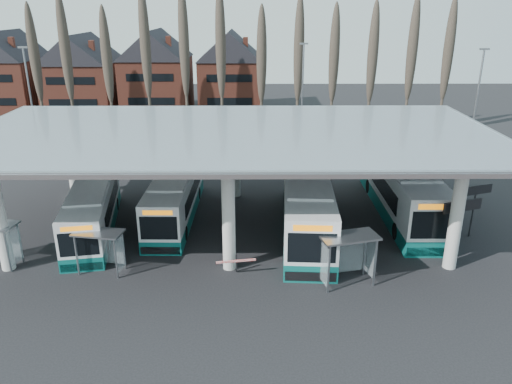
{
  "coord_description": "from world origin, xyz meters",
  "views": [
    {
      "loc": [
        1.27,
        -21.51,
        13.46
      ],
      "look_at": [
        1.47,
        7.0,
        2.72
      ],
      "focal_mm": 35.0,
      "sensor_mm": 36.0,
      "label": 1
    }
  ],
  "objects_px": {
    "shelter_1": "(100,242)",
    "bus_3": "(401,189)",
    "shelter_2": "(347,248)",
    "bus_2": "(306,204)",
    "bus_1": "(175,196)",
    "bus_0": "(93,209)"
  },
  "relations": [
    {
      "from": "shelter_1",
      "to": "bus_3",
      "type": "bearing_deg",
      "value": 33.5
    },
    {
      "from": "bus_3",
      "to": "shelter_2",
      "type": "height_order",
      "value": "bus_3"
    },
    {
      "from": "bus_2",
      "to": "shelter_1",
      "type": "distance_m",
      "value": 12.57
    },
    {
      "from": "bus_1",
      "to": "bus_3",
      "type": "relative_size",
      "value": 0.85
    },
    {
      "from": "bus_2",
      "to": "shelter_1",
      "type": "bearing_deg",
      "value": -151.91
    },
    {
      "from": "bus_0",
      "to": "shelter_1",
      "type": "xyz_separation_m",
      "value": [
        1.99,
        -5.24,
        0.29
      ]
    },
    {
      "from": "bus_3",
      "to": "shelter_1",
      "type": "height_order",
      "value": "bus_3"
    },
    {
      "from": "bus_2",
      "to": "shelter_2",
      "type": "xyz_separation_m",
      "value": [
        1.38,
        -6.5,
        0.25
      ]
    },
    {
      "from": "bus_2",
      "to": "shelter_2",
      "type": "relative_size",
      "value": 4.16
    },
    {
      "from": "shelter_1",
      "to": "shelter_2",
      "type": "distance_m",
      "value": 12.88
    },
    {
      "from": "bus_0",
      "to": "bus_1",
      "type": "relative_size",
      "value": 0.98
    },
    {
      "from": "bus_1",
      "to": "bus_3",
      "type": "bearing_deg",
      "value": 3.38
    },
    {
      "from": "bus_3",
      "to": "shelter_1",
      "type": "xyz_separation_m",
      "value": [
        -18.15,
        -7.97,
        -0.02
      ]
    },
    {
      "from": "shelter_1",
      "to": "bus_0",
      "type": "bearing_deg",
      "value": 120.6
    },
    {
      "from": "bus_2",
      "to": "shelter_1",
      "type": "relative_size",
      "value": 4.88
    },
    {
      "from": "bus_1",
      "to": "bus_3",
      "type": "height_order",
      "value": "bus_3"
    },
    {
      "from": "bus_1",
      "to": "shelter_2",
      "type": "relative_size",
      "value": 3.54
    },
    {
      "from": "bus_2",
      "to": "bus_1",
      "type": "bearing_deg",
      "value": 169.52
    },
    {
      "from": "shelter_1",
      "to": "shelter_2",
      "type": "xyz_separation_m",
      "value": [
        12.81,
        -1.27,
        0.25
      ]
    },
    {
      "from": "bus_0",
      "to": "bus_2",
      "type": "height_order",
      "value": "bus_2"
    },
    {
      "from": "bus_0",
      "to": "bus_1",
      "type": "distance_m",
      "value": 5.32
    },
    {
      "from": "bus_2",
      "to": "shelter_1",
      "type": "height_order",
      "value": "bus_2"
    }
  ]
}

